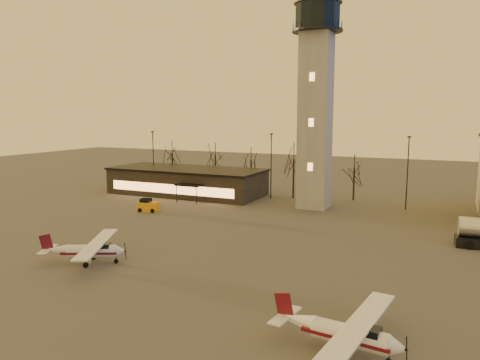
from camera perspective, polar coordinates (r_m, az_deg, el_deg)
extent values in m
plane|color=#423F3D|center=(40.03, -3.28, -11.18)|extent=(220.00, 220.00, 0.00)
cube|color=gray|center=(65.75, 9.16, 6.98)|extent=(4.00, 4.00, 24.00)
cylinder|color=black|center=(66.64, 9.41, 17.48)|extent=(6.80, 6.80, 0.30)
cylinder|color=black|center=(66.97, 9.44, 19.04)|extent=(6.00, 6.00, 3.40)
cylinder|color=gray|center=(67.35, 9.48, 20.62)|extent=(6.60, 6.60, 0.40)
cube|color=black|center=(77.32, -6.48, -0.25)|extent=(25.00, 10.00, 4.00)
cube|color=black|center=(77.03, -6.50, 1.33)|extent=(25.40, 10.40, 0.30)
cube|color=#FFAA59|center=(73.19, -8.52, -1.08)|extent=(22.00, 0.08, 1.40)
cube|color=black|center=(70.10, -6.24, -0.62)|extent=(4.00, 2.00, 0.20)
cylinder|color=black|center=(82.99, -10.52, 2.33)|extent=(0.16, 0.16, 10.00)
cube|color=black|center=(82.64, -10.61, 5.81)|extent=(0.50, 0.25, 0.18)
cylinder|color=black|center=(72.54, 3.81, 1.62)|extent=(0.16, 0.16, 10.00)
cube|color=black|center=(72.15, 3.85, 5.61)|extent=(0.50, 0.25, 0.18)
cylinder|color=black|center=(68.02, 19.73, 0.72)|extent=(0.16, 0.16, 10.00)
cube|color=black|center=(67.59, 19.93, 4.97)|extent=(0.50, 0.25, 0.18)
cylinder|color=black|center=(88.15, -8.23, 1.32)|extent=(0.28, 0.28, 5.74)
cylinder|color=black|center=(80.61, 1.35, 0.59)|extent=(0.28, 0.28, 5.25)
cylinder|color=black|center=(73.65, 6.53, 0.18)|extent=(0.28, 0.28, 6.16)
cylinder|color=black|center=(73.39, 13.70, -0.50)|extent=(0.28, 0.28, 4.97)
cylinder|color=black|center=(85.82, -3.01, 1.16)|extent=(0.28, 0.28, 5.60)
cylinder|color=silver|center=(27.68, 13.27, -17.98)|extent=(4.36, 1.70, 1.20)
cone|color=silver|center=(27.10, 18.55, -18.80)|extent=(0.96, 1.24, 1.14)
cone|color=silver|center=(28.64, 7.07, -16.58)|extent=(2.32, 1.27, 1.01)
cube|color=black|center=(27.26, 15.23, -17.51)|extent=(1.49, 1.13, 0.65)
cube|color=#590C16|center=(27.75, 12.89, -18.00)|extent=(5.09, 1.83, 0.20)
cube|color=silver|center=(27.25, 14.28, -16.78)|extent=(2.60, 10.24, 0.13)
cube|color=silver|center=(28.92, 5.52, -16.09)|extent=(1.19, 3.12, 0.07)
cube|color=#590C16|center=(28.70, 5.37, -14.88)|extent=(1.28, 0.23, 1.56)
cylinder|color=silver|center=(43.81, -17.59, -8.28)|extent=(4.25, 2.90, 1.17)
cone|color=silver|center=(43.20, -14.44, -8.39)|extent=(1.23, 1.37, 1.12)
cone|color=silver|center=(44.72, -21.42, -7.96)|extent=(2.39, 1.85, 0.99)
cube|color=black|center=(43.46, -16.46, -7.81)|extent=(1.64, 1.45, 0.63)
cube|color=#4F0B1A|center=(43.88, -17.81, -8.33)|extent=(4.91, 3.25, 0.20)
cube|color=silver|center=(43.50, -17.05, -7.41)|extent=(5.63, 9.51, 0.13)
cube|color=silver|center=(44.98, -22.41, -7.80)|extent=(2.05, 3.03, 0.07)
cube|color=#4F0B1A|center=(44.85, -22.56, -7.01)|extent=(1.16, 0.62, 1.53)
cube|color=orange|center=(64.75, -11.09, -3.21)|extent=(2.99, 1.97, 1.29)
cube|color=black|center=(64.77, -11.41, -2.55)|extent=(1.51, 1.51, 0.74)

